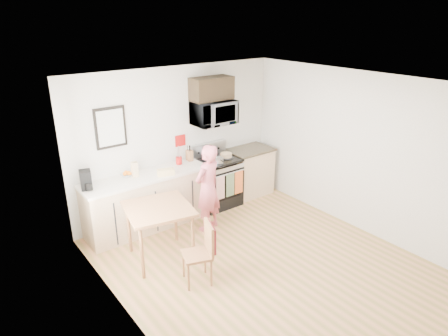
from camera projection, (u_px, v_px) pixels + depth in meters
floor at (263, 264)px, 5.82m from camera, size 4.60×4.60×0.00m
back_wall at (177, 141)px, 7.05m from camera, size 4.00×0.04×2.60m
front_wall at (439, 261)px, 3.64m from camera, size 4.00×0.04×2.60m
left_wall at (127, 227)px, 4.22m from camera, size 0.04×4.60×2.60m
right_wall at (357, 152)px, 6.47m from camera, size 0.04×4.60×2.60m
ceiling at (270, 84)px, 4.87m from camera, size 4.00×4.60×0.04m
window at (100, 181)px, 4.74m from camera, size 0.06×1.40×1.50m
cabinet_left at (148, 202)px, 6.68m from camera, size 2.10×0.60×0.90m
countertop_left at (146, 176)px, 6.51m from camera, size 2.14×0.64×0.04m
cabinet_right at (249, 172)px, 7.94m from camera, size 0.84×0.60×0.90m
countertop_right at (249, 150)px, 7.77m from camera, size 0.88×0.64×0.04m
range at (217, 183)px, 7.48m from camera, size 0.76×0.70×1.16m
microwave at (213, 113)px, 7.07m from camera, size 0.76×0.51×0.42m
upper_cabinet at (212, 89)px, 6.95m from camera, size 0.76×0.35×0.40m
wall_art at (111, 128)px, 6.19m from camera, size 0.50×0.04×0.65m
wall_trivet at (180, 141)px, 7.07m from camera, size 0.20×0.02×0.20m
person at (208, 188)px, 6.52m from camera, size 0.62×0.49×1.48m
dining_table at (159, 213)px, 5.69m from camera, size 0.92×0.92×0.84m
chair at (206, 244)px, 5.27m from camera, size 0.50×0.47×0.87m
knife_block at (190, 155)px, 7.12m from camera, size 0.09×0.12×0.19m
utensil_crock at (179, 157)px, 6.94m from camera, size 0.11×0.11×0.32m
fruit_bowl at (126, 174)px, 6.45m from camera, size 0.19×0.19×0.09m
milk_carton at (135, 169)px, 6.41m from camera, size 0.10×0.10×0.25m
coffee_maker at (86, 181)px, 5.95m from camera, size 0.21×0.26×0.29m
bread_bag at (166, 172)px, 6.50m from camera, size 0.30×0.21×0.10m
cake at (226, 156)px, 7.33m from camera, size 0.26×0.26×0.09m
kettle at (210, 152)px, 7.28m from camera, size 0.20×0.20×0.25m
pot at (219, 160)px, 7.08m from camera, size 0.18×0.29×0.09m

